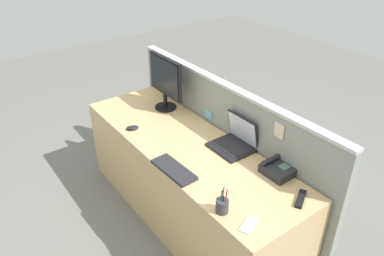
{
  "coord_description": "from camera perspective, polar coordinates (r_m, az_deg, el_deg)",
  "views": [
    {
      "loc": [
        1.97,
        -1.41,
        2.31
      ],
      "look_at": [
        0.0,
        0.05,
        0.86
      ],
      "focal_mm": 35.15,
      "sensor_mm": 36.0,
      "label": 1
    }
  ],
  "objects": [
    {
      "name": "desktop_monitor",
      "position": [
        3.3,
        -4.06,
        7.27
      ],
      "size": [
        0.45,
        0.19,
        0.47
      ],
      "color": "black",
      "rests_on": "desk"
    },
    {
      "name": "tv_remote",
      "position": [
        2.46,
        16.15,
        -10.28
      ],
      "size": [
        0.12,
        0.17,
        0.02
      ],
      "primitive_type": "cube",
      "rotation": [
        0.0,
        0.0,
        0.5
      ],
      "color": "black",
      "rests_on": "desk"
    },
    {
      "name": "desk_phone",
      "position": [
        2.63,
        12.9,
        -6.07
      ],
      "size": [
        0.2,
        0.19,
        0.09
      ],
      "color": "#232328",
      "rests_on": "desk"
    },
    {
      "name": "desk",
      "position": [
        3.1,
        -0.75,
        -8.13
      ],
      "size": [
        2.14,
        0.68,
        0.74
      ],
      "primitive_type": "cube",
      "color": "tan",
      "rests_on": "ground_plane"
    },
    {
      "name": "laptop",
      "position": [
        2.84,
        6.68,
        -1.83
      ],
      "size": [
        0.3,
        0.27,
        0.24
      ],
      "color": "black",
      "rests_on": "desk"
    },
    {
      "name": "pen_cup",
      "position": [
        2.27,
        4.6,
        -11.65
      ],
      "size": [
        0.08,
        0.08,
        0.18
      ],
      "color": "#333338",
      "rests_on": "desk"
    },
    {
      "name": "cubicle_divider",
      "position": [
        3.18,
        4.82,
        -2.7
      ],
      "size": [
        2.27,
        0.08,
        1.14
      ],
      "color": "gray",
      "rests_on": "ground_plane"
    },
    {
      "name": "keyboard_main",
      "position": [
        2.6,
        -2.78,
        -6.32
      ],
      "size": [
        0.37,
        0.15,
        0.02
      ],
      "primitive_type": "cube",
      "rotation": [
        0.0,
        0.0,
        0.04
      ],
      "color": "#232328",
      "rests_on": "desk"
    },
    {
      "name": "ground_plane",
      "position": [
        3.35,
        -0.71,
        -13.11
      ],
      "size": [
        10.0,
        10.0,
        0.0
      ],
      "primitive_type": "plane",
      "color": "slate"
    },
    {
      "name": "computer_mouse_right_hand",
      "position": [
        3.1,
        -9.04,
        0.03
      ],
      "size": [
        0.09,
        0.12,
        0.03
      ],
      "primitive_type": "ellipsoid",
      "rotation": [
        0.0,
        0.0,
        -0.37
      ],
      "color": "black",
      "rests_on": "desk"
    },
    {
      "name": "cell_phone_white_slab",
      "position": [
        2.23,
        8.59,
        -14.34
      ],
      "size": [
        0.11,
        0.15,
        0.01
      ],
      "primitive_type": "cube",
      "rotation": [
        0.0,
        0.0,
        0.38
      ],
      "color": "silver",
      "rests_on": "desk"
    }
  ]
}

